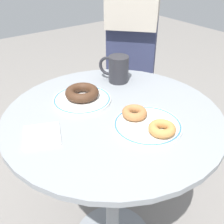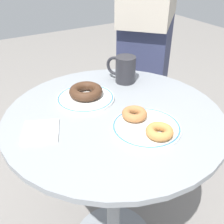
# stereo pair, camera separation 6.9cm
# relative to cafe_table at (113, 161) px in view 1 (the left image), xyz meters

# --- Properties ---
(cafe_table) EXTENTS (0.72, 0.72, 0.72)m
(cafe_table) POSITION_rel_cafe_table_xyz_m (0.00, 0.00, 0.00)
(cafe_table) COLOR gray
(cafe_table) RESTS_ON ground
(plate_left) EXTENTS (0.20, 0.20, 0.01)m
(plate_left) POSITION_rel_cafe_table_xyz_m (-0.13, -0.04, 0.22)
(plate_left) COLOR white
(plate_left) RESTS_ON cafe_table
(plate_right) EXTENTS (0.21, 0.21, 0.01)m
(plate_right) POSITION_rel_cafe_table_xyz_m (0.13, 0.04, 0.22)
(plate_right) COLOR white
(plate_right) RESTS_ON cafe_table
(donut_chocolate) EXTENTS (0.12, 0.12, 0.03)m
(donut_chocolate) POSITION_rel_cafe_table_xyz_m (-0.13, -0.03, 0.24)
(donut_chocolate) COLOR #422819
(donut_chocolate) RESTS_ON plate_left
(donut_old_fashioned) EXTENTS (0.09, 0.09, 0.03)m
(donut_old_fashioned) POSITION_rel_cafe_table_xyz_m (0.18, 0.04, 0.24)
(donut_old_fashioned) COLOR #BC7F42
(donut_old_fashioned) RESTS_ON plate_right
(donut_cinnamon) EXTENTS (0.11, 0.11, 0.03)m
(donut_cinnamon) POSITION_rel_cafe_table_xyz_m (0.07, 0.03, 0.24)
(donut_cinnamon) COLOR #A36B3D
(donut_cinnamon) RESTS_ON plate_right
(paper_napkin) EXTENTS (0.14, 0.14, 0.01)m
(paper_napkin) POSITION_rel_cafe_table_xyz_m (-0.02, -0.24, 0.22)
(paper_napkin) COLOR white
(paper_napkin) RESTS_ON cafe_table
(coffee_mug) EXTENTS (0.12, 0.09, 0.10)m
(coffee_mug) POSITION_rel_cafe_table_xyz_m (-0.18, 0.16, 0.27)
(coffee_mug) COLOR #28282D
(coffee_mug) RESTS_ON cafe_table
(person_figure) EXTENTS (0.47, 0.48, 1.65)m
(person_figure) POSITION_rel_cafe_table_xyz_m (-0.43, 0.45, 0.30)
(person_figure) COLOR #2D3351
(person_figure) RESTS_ON ground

